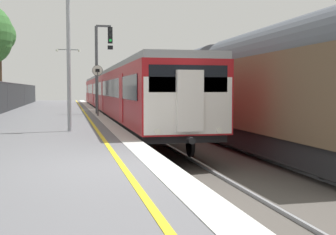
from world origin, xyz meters
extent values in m
cube|color=slate|center=(-2.50, 0.00, -0.50)|extent=(6.40, 110.00, 1.00)
cube|color=silver|center=(0.40, 0.00, 0.01)|extent=(0.60, 110.00, 0.01)
cube|color=yellow|center=(-0.35, 0.00, 0.01)|extent=(0.12, 110.00, 0.01)
cube|color=gray|center=(1.38, 0.00, -0.96)|extent=(0.07, 110.00, 0.08)
cube|color=gray|center=(2.82, 0.00, -0.96)|extent=(0.07, 110.00, 0.08)
cube|color=maroon|center=(2.10, 14.15, 1.27)|extent=(2.80, 20.28, 2.30)
cube|color=black|center=(2.10, 14.15, -0.01)|extent=(2.64, 19.68, 0.25)
cube|color=gray|center=(2.10, 14.15, 2.54)|extent=(2.68, 20.28, 0.24)
cube|color=black|center=(0.69, 14.15, 1.57)|extent=(0.02, 18.68, 0.84)
cube|color=red|center=(0.69, 9.08, 1.17)|extent=(0.03, 1.10, 1.90)
cube|color=red|center=(0.69, 19.22, 1.17)|extent=(0.03, 1.10, 1.90)
cylinder|color=black|center=(1.32, 6.61, -0.50)|extent=(0.12, 0.84, 0.84)
cylinder|color=black|center=(2.88, 6.61, -0.50)|extent=(0.12, 0.84, 0.84)
cylinder|color=black|center=(1.32, 21.69, -0.50)|extent=(0.12, 0.84, 0.84)
cylinder|color=black|center=(2.88, 21.69, -0.50)|extent=(0.12, 0.84, 0.84)
cube|color=maroon|center=(2.10, 35.04, 1.27)|extent=(2.80, 20.28, 2.30)
cube|color=black|center=(2.10, 35.04, -0.01)|extent=(2.64, 19.68, 0.25)
cube|color=gray|center=(2.10, 35.04, 2.54)|extent=(2.68, 20.28, 0.24)
cube|color=black|center=(0.69, 35.04, 1.57)|extent=(0.02, 18.68, 0.84)
cube|color=red|center=(0.69, 29.97, 1.17)|extent=(0.03, 1.10, 1.90)
cube|color=red|center=(0.69, 40.11, 1.17)|extent=(0.03, 1.10, 1.90)
cylinder|color=black|center=(1.32, 27.49, -0.50)|extent=(0.12, 0.84, 0.84)
cylinder|color=black|center=(2.88, 27.49, -0.50)|extent=(0.12, 0.84, 0.84)
cylinder|color=black|center=(1.32, 42.58, -0.50)|extent=(0.12, 0.84, 0.84)
cylinder|color=black|center=(2.88, 42.58, -0.50)|extent=(0.12, 0.84, 0.84)
cube|color=silver|center=(2.10, 4.05, 1.02)|extent=(2.70, 0.10, 1.70)
cube|color=black|center=(2.10, 4.04, 1.82)|extent=(2.40, 0.08, 0.80)
cube|color=silver|center=(2.10, 3.91, 1.17)|extent=(0.80, 0.24, 1.80)
cylinder|color=white|center=(1.15, 3.99, 0.27)|extent=(0.18, 0.06, 0.18)
cylinder|color=white|center=(3.05, 3.99, 0.27)|extent=(0.18, 0.06, 0.18)
cylinder|color=black|center=(2.10, 3.76, 0.02)|extent=(0.20, 0.35, 0.20)
cube|color=black|center=(2.10, 35.04, 2.79)|extent=(0.60, 0.90, 0.20)
cube|color=#232326|center=(6.10, 6.07, -0.38)|extent=(2.30, 12.09, 0.79)
cube|color=brown|center=(6.10, 6.07, 1.34)|extent=(2.60, 11.29, 2.64)
cylinder|color=#515660|center=(6.10, 6.07, 2.66)|extent=(2.39, 10.89, 2.39)
cylinder|color=black|center=(5.32, 2.02, -0.50)|extent=(0.12, 0.84, 0.84)
cylinder|color=black|center=(5.32, 10.11, -0.50)|extent=(0.12, 0.84, 0.84)
cylinder|color=black|center=(6.88, 10.11, -0.50)|extent=(0.12, 0.84, 0.84)
cube|color=#232326|center=(6.10, 18.95, -0.38)|extent=(2.30, 12.09, 0.79)
cube|color=brown|center=(6.10, 18.95, 1.34)|extent=(2.60, 11.29, 2.64)
cylinder|color=#515660|center=(6.10, 18.95, 2.66)|extent=(2.39, 10.89, 2.39)
cylinder|color=black|center=(5.32, 14.91, -0.50)|extent=(0.12, 0.84, 0.84)
cylinder|color=black|center=(6.88, 14.91, -0.50)|extent=(0.12, 0.84, 0.84)
cylinder|color=black|center=(5.32, 23.00, -0.50)|extent=(0.12, 0.84, 0.84)
cylinder|color=black|center=(6.88, 23.00, -0.50)|extent=(0.12, 0.84, 0.84)
cylinder|color=#47474C|center=(0.35, 19.08, 2.70)|extent=(0.18, 0.18, 5.39)
cube|color=#47474C|center=(0.80, 19.08, 5.39)|extent=(0.90, 0.12, 0.12)
cube|color=black|center=(1.20, 19.08, 4.84)|extent=(0.28, 0.20, 1.00)
cylinder|color=black|center=(1.20, 18.96, 5.16)|extent=(0.16, 0.04, 0.16)
cylinder|color=black|center=(1.20, 18.96, 4.84)|extent=(0.16, 0.04, 0.16)
cylinder|color=#19D83F|center=(1.20, 18.96, 4.52)|extent=(0.16, 0.04, 0.16)
cube|color=black|center=(1.20, 19.08, 4.09)|extent=(0.32, 0.16, 0.24)
cylinder|color=#59595B|center=(0.25, 16.68, 1.26)|extent=(0.08, 0.08, 2.51)
cylinder|color=black|center=(0.25, 16.67, 2.57)|extent=(0.59, 0.02, 0.59)
cylinder|color=silver|center=(0.25, 16.66, 2.57)|extent=(0.56, 0.02, 0.56)
cube|color=black|center=(0.25, 16.65, 2.57)|extent=(0.24, 0.01, 0.18)
cylinder|color=#93999E|center=(-1.34, 7.67, 2.86)|extent=(0.14, 0.14, 5.71)
cylinder|color=#93999E|center=(-1.34, 29.22, 2.45)|extent=(0.14, 0.14, 4.90)
cube|color=#93999E|center=(-0.89, 29.22, 4.80)|extent=(0.90, 0.08, 0.08)
cylinder|color=silver|center=(-0.44, 29.22, 4.72)|extent=(0.20, 0.20, 0.18)
cube|color=#93999E|center=(-1.79, 29.22, 4.80)|extent=(0.90, 0.08, 0.08)
cylinder|color=silver|center=(-2.24, 29.22, 4.72)|extent=(0.20, 0.20, 0.18)
cylinder|color=#38383D|center=(-5.45, 23.38, 0.99)|extent=(0.07, 0.07, 1.98)
cylinder|color=#38383D|center=(-5.45, 35.06, 0.99)|extent=(0.07, 0.07, 1.98)
cylinder|color=#38383D|center=(-5.45, 46.75, 0.99)|extent=(0.07, 0.07, 1.98)
cylinder|color=#473323|center=(-7.07, 31.48, 2.66)|extent=(0.38, 0.38, 5.31)
camera|label=1|loc=(-1.36, -8.58, 1.50)|focal=47.32mm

